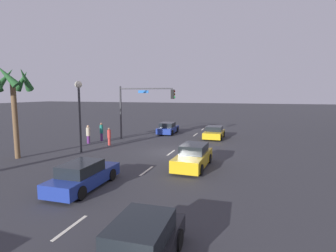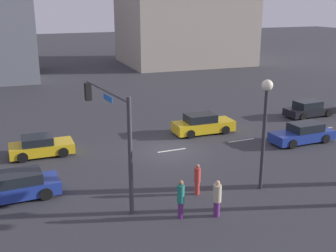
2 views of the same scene
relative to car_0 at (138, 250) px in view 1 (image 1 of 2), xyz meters
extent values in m
plane|color=#333338|center=(14.32, 3.30, -0.62)|extent=(220.00, 220.00, 0.00)
cube|color=silver|center=(1.46, 3.30, -0.62)|extent=(1.91, 0.14, 0.01)
cube|color=silver|center=(8.78, 3.30, -0.62)|extent=(2.10, 0.14, 0.01)
cube|color=silver|center=(14.10, 3.30, -0.62)|extent=(2.00, 0.14, 0.01)
cube|color=silver|center=(24.06, 3.30, -0.62)|extent=(2.42, 0.14, 0.01)
cube|color=silver|center=(31.04, 3.30, -0.62)|extent=(2.32, 0.14, 0.01)
cube|color=silver|center=(29.24, 3.30, -0.62)|extent=(2.58, 0.14, 0.01)
cube|color=black|center=(0.19, 0.01, 0.44)|extent=(2.16, 1.52, 0.58)
cylinder|color=black|center=(1.32, -0.75, -0.30)|extent=(0.65, 0.24, 0.64)
cylinder|color=black|center=(1.28, 0.82, -0.30)|extent=(0.65, 0.24, 0.64)
cube|color=gold|center=(10.45, 0.72, -0.09)|extent=(4.57, 1.88, 0.75)
cube|color=black|center=(10.72, 0.72, 0.58)|extent=(2.22, 1.60, 0.58)
cylinder|color=black|center=(9.02, -0.05, -0.30)|extent=(0.65, 0.24, 0.64)
cylinder|color=black|center=(9.08, 1.59, -0.30)|extent=(0.65, 0.24, 0.64)
cylinder|color=black|center=(11.82, -0.14, -0.30)|extent=(0.65, 0.24, 0.64)
cylinder|color=black|center=(11.88, 1.50, -0.30)|extent=(0.65, 0.24, 0.64)
cube|color=navy|center=(23.92, 6.63, -0.14)|extent=(4.19, 1.89, 0.65)
cube|color=black|center=(23.67, 6.62, 0.45)|extent=(2.04, 1.60, 0.53)
cylinder|color=black|center=(25.17, 7.50, -0.30)|extent=(0.65, 0.24, 0.64)
cylinder|color=black|center=(25.22, 5.85, -0.30)|extent=(0.65, 0.24, 0.64)
cylinder|color=black|center=(22.61, 7.41, -0.30)|extent=(0.65, 0.24, 0.64)
cylinder|color=black|center=(22.66, 5.76, -0.30)|extent=(0.65, 0.24, 0.64)
cube|color=navy|center=(5.14, 5.25, -0.14)|extent=(4.57, 1.69, 0.65)
cube|color=black|center=(4.87, 5.25, 0.46)|extent=(2.20, 1.48, 0.56)
cylinder|color=black|center=(6.55, 6.04, -0.30)|extent=(0.64, 0.22, 0.64)
cylinder|color=black|center=(6.56, 4.48, -0.30)|extent=(0.64, 0.22, 0.64)
cylinder|color=black|center=(3.73, 6.02, -0.30)|extent=(0.64, 0.22, 0.64)
cylinder|color=black|center=(3.74, 4.46, -0.30)|extent=(0.64, 0.22, 0.64)
cube|color=gold|center=(22.07, 0.90, -0.15)|extent=(3.94, 1.90, 0.63)
cube|color=black|center=(22.31, 0.90, 0.41)|extent=(1.91, 1.64, 0.50)
cylinder|color=black|center=(20.84, 0.06, -0.30)|extent=(0.64, 0.23, 0.64)
cylinder|color=black|center=(20.87, 1.79, -0.30)|extent=(0.64, 0.23, 0.64)
cylinder|color=black|center=(23.27, 0.01, -0.30)|extent=(0.64, 0.23, 0.64)
cylinder|color=black|center=(23.30, 1.74, -0.30)|extent=(0.64, 0.23, 0.64)
cylinder|color=#38383D|center=(19.13, 10.37, 2.14)|extent=(0.20, 0.20, 5.52)
cylinder|color=#38383D|center=(19.43, 7.60, 4.65)|extent=(0.71, 5.54, 0.12)
cube|color=black|center=(19.72, 4.84, 4.08)|extent=(0.35, 0.35, 0.95)
sphere|color=#360503|center=(19.74, 4.66, 4.37)|extent=(0.20, 0.20, 0.20)
sphere|color=#392605|center=(19.74, 4.66, 4.07)|extent=(0.20, 0.20, 0.20)
sphere|color=green|center=(19.74, 4.66, 3.77)|extent=(0.20, 0.20, 0.20)
cube|color=#1959B2|center=(19.40, 7.88, 4.33)|extent=(0.16, 1.10, 0.28)
cylinder|color=#2D2D33|center=(12.10, 10.39, 1.98)|extent=(0.18, 0.18, 5.21)
sphere|color=#F2EACC|center=(12.10, 10.39, 4.87)|extent=(0.56, 0.56, 0.56)
cylinder|color=#BF3833|center=(15.45, 9.71, -0.28)|extent=(0.29, 0.29, 0.69)
cylinder|color=#BF3833|center=(15.45, 9.71, 0.44)|extent=(0.39, 0.39, 0.75)
sphere|color=#8C664C|center=(15.45, 9.71, 0.91)|extent=(0.20, 0.20, 0.20)
cylinder|color=#59266B|center=(15.63, 12.07, -0.25)|extent=(0.37, 0.37, 0.74)
cylinder|color=#B2A58C|center=(15.63, 12.07, 0.52)|extent=(0.49, 0.49, 0.80)
sphere|color=tan|center=(15.63, 12.07, 1.03)|extent=(0.22, 0.22, 0.22)
cylinder|color=#59266B|center=(17.22, 11.59, -0.23)|extent=(0.33, 0.33, 0.77)
cylinder|color=#1E7266|center=(17.22, 11.59, 0.57)|extent=(0.44, 0.44, 0.84)
sphere|color=#8C664C|center=(17.22, 11.59, 1.11)|extent=(0.23, 0.23, 0.23)
cylinder|color=brown|center=(8.97, 13.67, 2.27)|extent=(0.37, 0.37, 5.79)
cone|color=#235628|center=(9.81, 13.66, 5.12)|extent=(0.58, 1.48, 1.66)
cone|color=#235628|center=(9.19, 14.59, 5.26)|extent=(1.74, 0.93, 1.81)
cone|color=#235628|center=(8.16, 13.28, 5.40)|extent=(1.20, 1.70, 1.72)
cone|color=#235628|center=(9.27, 12.79, 5.18)|extent=(1.71, 1.05, 1.78)
camera|label=1|loc=(-6.11, -2.74, 4.18)|focal=28.39mm
camera|label=2|loc=(24.17, 26.81, 8.76)|focal=44.23mm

